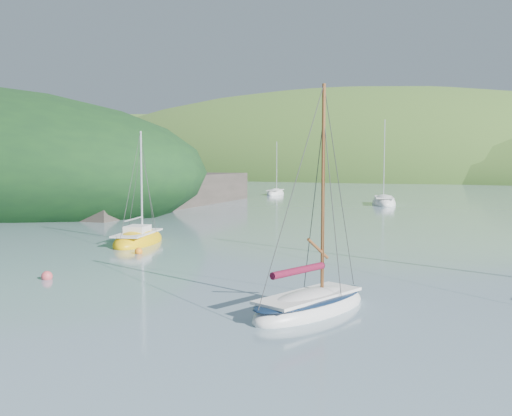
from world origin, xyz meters
The scene contains 7 objects.
ground centered at (0.00, 0.00, 0.00)m, with size 700.00×700.00×0.00m, color slate.
shoreline_hills centered at (-9.66, 172.42, 0.00)m, with size 690.00×135.00×56.00m.
daysailer_white centered at (5.01, 1.36, 0.20)m, with size 3.18×5.60×8.13m.
sailboat_yellow centered at (-10.66, 10.81, 0.18)m, with size 4.02×6.11×7.54m.
distant_sloop_a centered at (-7.02, 49.70, 0.18)m, with size 5.10×8.05×10.85m.
distant_sloop_c centered at (-27.42, 61.38, 0.16)m, with size 3.50×6.51×8.82m.
mooring_buoys centered at (-0.81, 5.14, 0.12)m, with size 22.54×7.99×0.47m.
Camera 1 is at (12.58, -15.80, 4.98)m, focal length 40.00 mm.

